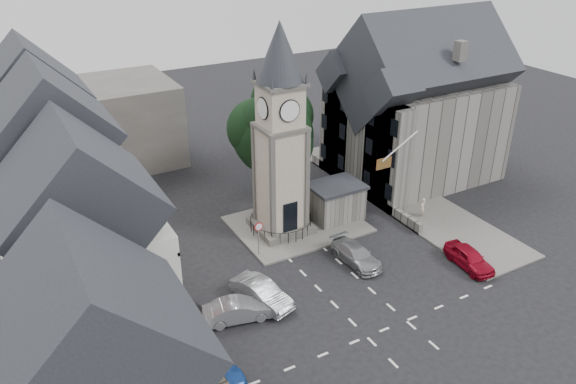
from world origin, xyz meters
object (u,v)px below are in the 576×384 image
stone_shelter (335,201)px  pedestrian (422,208)px  car_east_red (469,258)px  clock_tower (280,134)px

stone_shelter → pedestrian: stone_shelter is taller
stone_shelter → car_east_red: (4.44, -10.50, -0.83)m
stone_shelter → pedestrian: 7.18m
car_east_red → stone_shelter: bearing=118.2°
clock_tower → pedestrian: size_ratio=9.26×
clock_tower → car_east_red: 16.16m
car_east_red → pedestrian: (1.85, 7.10, 0.16)m
clock_tower → stone_shelter: 8.15m
stone_shelter → pedestrian: bearing=-28.4°
clock_tower → car_east_red: size_ratio=3.88×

